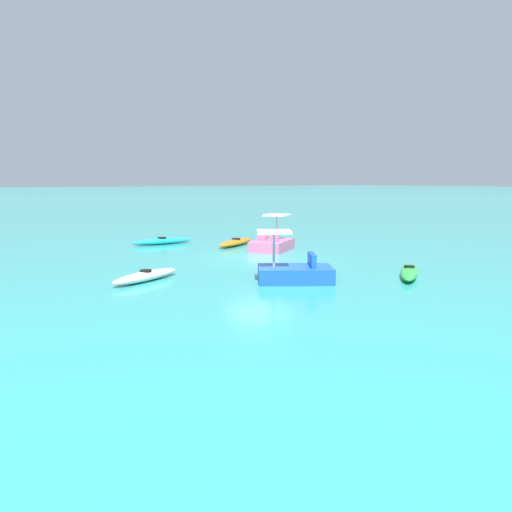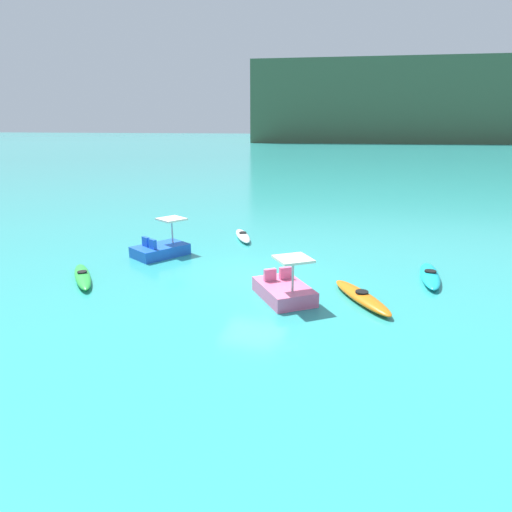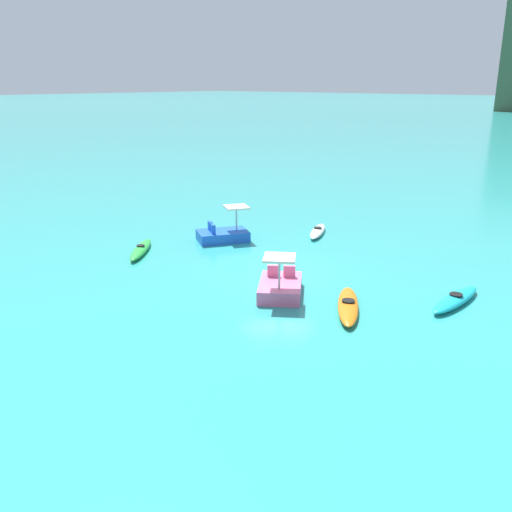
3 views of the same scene
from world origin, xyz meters
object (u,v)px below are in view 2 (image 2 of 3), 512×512
at_px(kayak_cyan, 430,276).
at_px(pedal_boat_pink, 284,289).
at_px(pedal_boat_blue, 161,249).
at_px(kayak_green, 83,276).
at_px(kayak_orange, 362,297).
at_px(kayak_white, 243,236).

distance_m(kayak_cyan, pedal_boat_pink, 6.19).
bearing_deg(pedal_boat_blue, kayak_green, -110.20).
xyz_separation_m(kayak_orange, kayak_white, (-6.39, 7.38, 0.00)).
height_order(kayak_green, pedal_boat_pink, pedal_boat_pink).
height_order(pedal_boat_blue, pedal_boat_pink, same).
bearing_deg(pedal_boat_pink, kayak_cyan, 32.91).
bearing_deg(pedal_boat_pink, kayak_green, -179.13).
height_order(kayak_cyan, pedal_boat_blue, pedal_boat_blue).
relative_size(kayak_cyan, pedal_boat_pink, 1.16).
bearing_deg(kayak_cyan, pedal_boat_pink, -147.09).
distance_m(kayak_orange, pedal_boat_pink, 2.68).
relative_size(kayak_orange, pedal_boat_pink, 1.16).
xyz_separation_m(kayak_cyan, kayak_green, (-13.19, -3.48, -0.00)).
height_order(kayak_orange, kayak_green, same).
bearing_deg(kayak_green, pedal_boat_pink, 0.87).
height_order(kayak_green, pedal_boat_blue, pedal_boat_blue).
height_order(kayak_green, kayak_white, same).
height_order(kayak_white, pedal_boat_pink, pedal_boat_pink).
bearing_deg(pedal_boat_pink, kayak_white, 115.71).
bearing_deg(kayak_orange, pedal_boat_pink, -171.51).
height_order(kayak_cyan, kayak_orange, same).
relative_size(kayak_white, pedal_boat_blue, 1.02).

